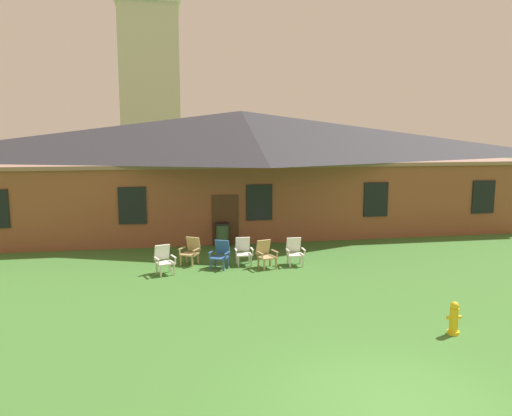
# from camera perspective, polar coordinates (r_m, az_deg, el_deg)

# --- Properties ---
(ground_plane) EXTENTS (200.00, 200.00, 0.00)m
(ground_plane) POSITION_cam_1_polar(r_m,az_deg,el_deg) (9.77, 15.49, -20.53)
(ground_plane) COLOR #3D702D
(brick_building) EXTENTS (26.93, 10.40, 5.73)m
(brick_building) POSITION_cam_1_polar(r_m,az_deg,el_deg) (26.12, -1.65, 4.65)
(brick_building) COLOR brown
(brick_building) RESTS_ON ground
(dome_tower) EXTENTS (5.18, 5.18, 20.93)m
(dome_tower) POSITION_cam_1_polar(r_m,az_deg,el_deg) (45.31, -11.78, 14.65)
(dome_tower) COLOR beige
(dome_tower) RESTS_ON ground
(lawn_chair_by_porch) EXTENTS (0.76, 0.81, 0.96)m
(lawn_chair_by_porch) POSITION_cam_1_polar(r_m,az_deg,el_deg) (17.30, -10.27, -5.63)
(lawn_chair_by_porch) COLOR silver
(lawn_chair_by_porch) RESTS_ON ground
(lawn_chair_near_door) EXTENTS (0.84, 0.86, 0.96)m
(lawn_chair_near_door) POSITION_cam_1_polar(r_m,az_deg,el_deg) (18.39, -7.28, -4.71)
(lawn_chair_near_door) COLOR tan
(lawn_chair_near_door) RESTS_ON ground
(lawn_chair_left_end) EXTENTS (0.81, 0.85, 0.96)m
(lawn_chair_left_end) POSITION_cam_1_polar(r_m,az_deg,el_deg) (17.79, -3.98, -5.12)
(lawn_chair_left_end) COLOR #2D5693
(lawn_chair_left_end) RESTS_ON ground
(lawn_chair_middle) EXTENTS (0.64, 0.67, 0.96)m
(lawn_chair_middle) POSITION_cam_1_polar(r_m,az_deg,el_deg) (18.21, -1.43, -4.78)
(lawn_chair_middle) COLOR silver
(lawn_chair_middle) RESTS_ON ground
(lawn_chair_right_end) EXTENTS (0.75, 0.80, 0.96)m
(lawn_chair_right_end) POSITION_cam_1_polar(r_m,az_deg,el_deg) (17.79, 1.08, -5.10)
(lawn_chair_right_end) COLOR tan
(lawn_chair_right_end) RESTS_ON ground
(lawn_chair_far_side) EXTENTS (0.65, 0.68, 0.96)m
(lawn_chair_far_side) POSITION_cam_1_polar(r_m,az_deg,el_deg) (18.20, 4.34, -4.81)
(lawn_chair_far_side) COLOR silver
(lawn_chair_far_side) RESTS_ON ground
(fire_hydrant) EXTENTS (0.36, 0.28, 0.79)m
(fire_hydrant) POSITION_cam_1_polar(r_m,az_deg,el_deg) (13.00, 21.27, -11.47)
(fire_hydrant) COLOR gold
(fire_hydrant) RESTS_ON ground
(trash_bin) EXTENTS (0.56, 0.56, 0.98)m
(trash_bin) POSITION_cam_1_polar(r_m,az_deg,el_deg) (21.02, -3.78, -2.99)
(trash_bin) COLOR #335638
(trash_bin) RESTS_ON ground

